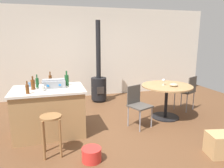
{
  "coord_description": "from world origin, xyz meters",
  "views": [
    {
      "loc": [
        -1.06,
        -3.8,
        1.83
      ],
      "look_at": [
        0.13,
        0.31,
        0.87
      ],
      "focal_mm": 33.82,
      "sensor_mm": 36.0,
      "label": 1
    }
  ],
  "objects_px": {
    "bottle_4": "(33,84)",
    "kitchen_island": "(50,111)",
    "folding_chair_near": "(138,103)",
    "bottle_2": "(50,80)",
    "bottle_1": "(67,80)",
    "bottle_3": "(27,89)",
    "wooden_stool": "(51,127)",
    "dining_table": "(167,93)",
    "folding_chair_far": "(187,90)",
    "cup_0": "(30,84)",
    "wine_glass": "(164,80)",
    "wood_stove": "(99,83)",
    "serving_bowl": "(174,85)",
    "cup_1": "(42,88)",
    "toolbox": "(54,84)",
    "cardboard_box": "(222,144)",
    "bottle_0": "(37,82)",
    "plastic_bucket": "(92,155)"
  },
  "relations": [
    {
      "from": "bottle_1",
      "to": "bottle_3",
      "type": "xyz_separation_m",
      "value": [
        -0.68,
        -0.47,
        -0.03
      ]
    },
    {
      "from": "bottle_2",
      "to": "plastic_bucket",
      "type": "relative_size",
      "value": 0.89
    },
    {
      "from": "wood_stove",
      "to": "serving_bowl",
      "type": "relative_size",
      "value": 12.66
    },
    {
      "from": "folding_chair_near",
      "to": "toolbox",
      "type": "distance_m",
      "value": 1.72
    },
    {
      "from": "wooden_stool",
      "to": "wine_glass",
      "type": "distance_m",
      "value": 2.69
    },
    {
      "from": "serving_bowl",
      "to": "wood_stove",
      "type": "bearing_deg",
      "value": 125.49
    },
    {
      "from": "kitchen_island",
      "to": "dining_table",
      "type": "height_order",
      "value": "kitchen_island"
    },
    {
      "from": "wood_stove",
      "to": "cup_1",
      "type": "bearing_deg",
      "value": -126.33
    },
    {
      "from": "wooden_stool",
      "to": "bottle_4",
      "type": "bearing_deg",
      "value": 109.7
    },
    {
      "from": "wooden_stool",
      "to": "folding_chair_far",
      "type": "xyz_separation_m",
      "value": [
        3.31,
        1.23,
        0.05
      ]
    },
    {
      "from": "cup_1",
      "to": "toolbox",
      "type": "bearing_deg",
      "value": 46.1
    },
    {
      "from": "folding_chair_far",
      "to": "cardboard_box",
      "type": "bearing_deg",
      "value": -110.59
    },
    {
      "from": "bottle_1",
      "to": "plastic_bucket",
      "type": "distance_m",
      "value": 1.61
    },
    {
      "from": "folding_chair_near",
      "to": "bottle_2",
      "type": "height_order",
      "value": "bottle_2"
    },
    {
      "from": "dining_table",
      "to": "serving_bowl",
      "type": "distance_m",
      "value": 0.26
    },
    {
      "from": "toolbox",
      "to": "bottle_4",
      "type": "bearing_deg",
      "value": -171.81
    },
    {
      "from": "bottle_0",
      "to": "wood_stove",
      "type": "bearing_deg",
      "value": 47.28
    },
    {
      "from": "bottle_4",
      "to": "cup_0",
      "type": "xyz_separation_m",
      "value": [
        -0.07,
        0.27,
        -0.06
      ]
    },
    {
      "from": "bottle_4",
      "to": "kitchen_island",
      "type": "bearing_deg",
      "value": 0.6
    },
    {
      "from": "wooden_stool",
      "to": "cup_0",
      "type": "bearing_deg",
      "value": 108.38
    },
    {
      "from": "bottle_3",
      "to": "wine_glass",
      "type": "bearing_deg",
      "value": 9.63
    },
    {
      "from": "wood_stove",
      "to": "bottle_4",
      "type": "distance_m",
      "value": 2.48
    },
    {
      "from": "bottle_1",
      "to": "cup_1",
      "type": "xyz_separation_m",
      "value": [
        -0.46,
        -0.35,
        -0.06
      ]
    },
    {
      "from": "serving_bowl",
      "to": "plastic_bucket",
      "type": "relative_size",
      "value": 0.61
    },
    {
      "from": "folding_chair_near",
      "to": "wine_glass",
      "type": "height_order",
      "value": "wine_glass"
    },
    {
      "from": "wooden_stool",
      "to": "cup_1",
      "type": "relative_size",
      "value": 5.21
    },
    {
      "from": "folding_chair_far",
      "to": "wine_glass",
      "type": "xyz_separation_m",
      "value": [
        -0.83,
        -0.25,
        0.34
      ]
    },
    {
      "from": "toolbox",
      "to": "cup_1",
      "type": "relative_size",
      "value": 3.37
    },
    {
      "from": "dining_table",
      "to": "folding_chair_far",
      "type": "relative_size",
      "value": 1.28
    },
    {
      "from": "dining_table",
      "to": "bottle_3",
      "type": "relative_size",
      "value": 5.2
    },
    {
      "from": "folding_chair_far",
      "to": "serving_bowl",
      "type": "distance_m",
      "value": 0.85
    },
    {
      "from": "cup_1",
      "to": "kitchen_island",
      "type": "bearing_deg",
      "value": 59.07
    },
    {
      "from": "bottle_4",
      "to": "dining_table",
      "type": "bearing_deg",
      "value": 2.94
    },
    {
      "from": "bottle_0",
      "to": "cardboard_box",
      "type": "xyz_separation_m",
      "value": [
        2.78,
        -1.69,
        -0.81
      ]
    },
    {
      "from": "bottle_4",
      "to": "cup_1",
      "type": "height_order",
      "value": "bottle_4"
    },
    {
      "from": "bottle_0",
      "to": "cup_0",
      "type": "relative_size",
      "value": 2.23
    },
    {
      "from": "folding_chair_near",
      "to": "serving_bowl",
      "type": "relative_size",
      "value": 4.73
    },
    {
      "from": "toolbox",
      "to": "bottle_1",
      "type": "xyz_separation_m",
      "value": [
        0.25,
        0.13,
        0.03
      ]
    },
    {
      "from": "folding_chair_near",
      "to": "bottle_2",
      "type": "xyz_separation_m",
      "value": [
        -1.7,
        0.43,
        0.5
      ]
    },
    {
      "from": "dining_table",
      "to": "bottle_2",
      "type": "height_order",
      "value": "bottle_2"
    },
    {
      "from": "kitchen_island",
      "to": "bottle_0",
      "type": "distance_m",
      "value": 0.59
    },
    {
      "from": "bottle_2",
      "to": "bottle_3",
      "type": "bearing_deg",
      "value": -121.77
    },
    {
      "from": "wood_stove",
      "to": "toolbox",
      "type": "xyz_separation_m",
      "value": [
        -1.26,
        -1.77,
        0.43
      ]
    },
    {
      "from": "toolbox",
      "to": "cup_1",
      "type": "bearing_deg",
      "value": -133.9
    },
    {
      "from": "bottle_1",
      "to": "bottle_2",
      "type": "xyz_separation_m",
      "value": [
        -0.31,
        0.14,
        -0.01
      ]
    },
    {
      "from": "bottle_4",
      "to": "cardboard_box",
      "type": "xyz_separation_m",
      "value": [
        2.84,
        -1.54,
        -0.81
      ]
    },
    {
      "from": "toolbox",
      "to": "bottle_0",
      "type": "bearing_deg",
      "value": 162.48
    },
    {
      "from": "wooden_stool",
      "to": "wine_glass",
      "type": "xyz_separation_m",
      "value": [
        2.47,
        0.98,
        0.4
      ]
    },
    {
      "from": "toolbox",
      "to": "cup_0",
      "type": "distance_m",
      "value": 0.48
    },
    {
      "from": "wood_stove",
      "to": "cardboard_box",
      "type": "xyz_separation_m",
      "value": [
        1.22,
        -3.37,
        -0.36
      ]
    }
  ]
}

